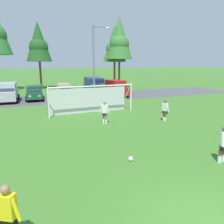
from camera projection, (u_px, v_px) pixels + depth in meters
ground_plane at (80, 113)px, 19.35m from camera, size 400.00×400.00×0.00m
parking_lot_strip at (63, 98)px, 27.71m from camera, size 52.00×8.40×0.01m
soccer_ball at (131, 159)px, 9.69m from camera, size 0.22×0.22×0.22m
soccer_goal at (90, 98)px, 19.03m from camera, size 7.47×2.13×2.57m
referee at (8, 217)px, 4.98m from camera, size 0.63×0.52×1.64m
player_striker_near at (223, 144)px, 9.48m from camera, size 0.60×0.57×1.64m
player_midfield_center at (105, 113)px, 15.66m from camera, size 0.68×0.42×1.64m
player_defender_far at (165, 110)px, 16.35m from camera, size 0.35×0.74×1.64m
parked_car_slot_left at (8, 92)px, 24.74m from camera, size 2.28×4.67×2.16m
parked_car_slot_center_left at (34, 93)px, 26.05m from camera, size 2.13×4.25×1.72m
parked_car_slot_center at (64, 90)px, 28.58m from camera, size 2.06×4.21×1.72m
parked_car_slot_center_right at (94, 87)px, 28.38m from camera, size 2.44×4.92×2.52m
parked_car_slot_right at (116, 88)px, 28.93m from camera, size 2.40×4.73×2.16m
tree_center_back at (38, 43)px, 36.19m from camera, size 4.20×4.20×11.20m
tree_mid_right at (115, 45)px, 39.02m from camera, size 4.17×4.17×11.12m
tree_right_edge at (119, 40)px, 37.83m from camera, size 4.59×4.59×12.25m
street_lamp at (95, 64)px, 23.01m from camera, size 2.00×0.32×8.13m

